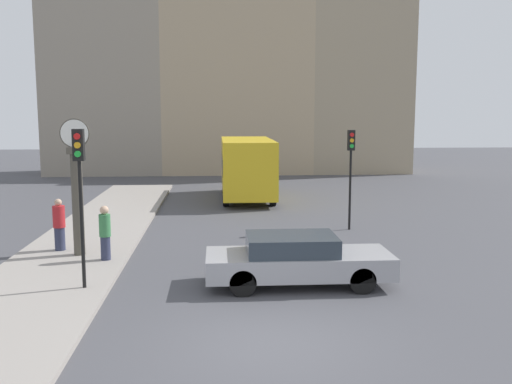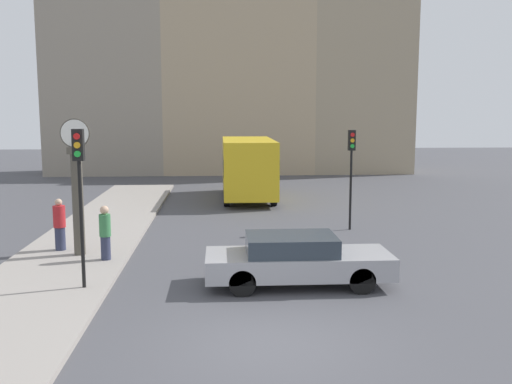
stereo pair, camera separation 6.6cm
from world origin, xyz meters
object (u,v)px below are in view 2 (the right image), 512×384
Objects in this scene: traffic_light_near at (79,175)px; traffic_light_far at (351,159)px; sedan_car at (296,259)px; pedestrian_green_hoodie at (105,232)px; bus_distant at (248,165)px; street_clock at (77,190)px; pedestrian_red_top at (60,225)px.

traffic_light_near is 10.94m from traffic_light_far.
sedan_car is 1.21× the size of traffic_light_near.
sedan_car is at bearing -24.64° from pedestrian_green_hoodie.
bus_distant is at bearing 68.85° from pedestrian_green_hoodie.
bus_distant is at bearing 64.04° from street_clock.
sedan_car is 5.78m from traffic_light_near.
traffic_light_far is 10.58m from pedestrian_red_top.
pedestrian_red_top is at bearing 151.80° from sedan_car.
pedestrian_red_top is (-6.97, 3.74, 0.26)m from sedan_car.
bus_distant reaches higher than sedan_car.
sedan_car is 1.26× the size of traffic_light_far.
traffic_light_far is (2.98, 6.87, 2.02)m from sedan_car.
traffic_light_far is at bearing 66.56° from sedan_car.
traffic_light_near is at bearing -75.05° from street_clock.
street_clock is 1.64m from pedestrian_green_hoodie.
bus_distant is at bearing 113.60° from traffic_light_far.
street_clock reaches higher than traffic_light_far.
street_clock is 1.54m from pedestrian_red_top.
bus_distant is at bearing 72.31° from traffic_light_near.
street_clock reaches higher than pedestrian_red_top.
traffic_light_near is 4.75m from pedestrian_red_top.
traffic_light_near is at bearing -107.69° from bus_distant.
pedestrian_red_top is 2.11m from pedestrian_green_hoodie.
bus_distant is 12.88m from pedestrian_red_top.
traffic_light_near reaches higher than pedestrian_red_top.
bus_distant is at bearing 59.81° from pedestrian_red_top.
traffic_light_far is 9.96m from street_clock.
street_clock is at bearing 153.44° from sedan_car.
traffic_light_far is (8.30, 7.13, -0.22)m from traffic_light_near.
traffic_light_near reaches higher than bus_distant.
sedan_car is at bearing -28.20° from pedestrian_red_top.
pedestrian_green_hoodie is at bearing -151.81° from traffic_light_far.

